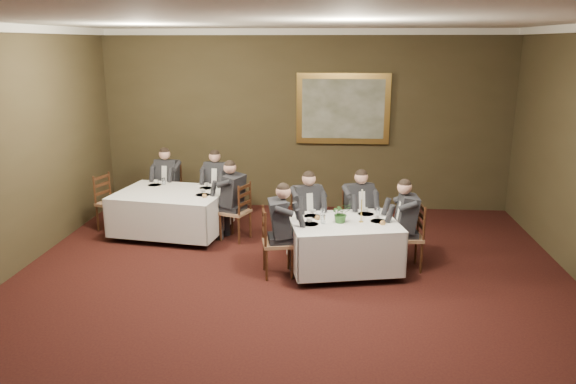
# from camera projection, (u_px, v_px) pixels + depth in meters

# --- Properties ---
(ground) EXTENTS (10.00, 10.00, 0.00)m
(ground) POSITION_uv_depth(u_px,v_px,m) (283.00, 324.00, 6.67)
(ground) COLOR black
(ground) RESTS_ON ground
(ceiling) EXTENTS (8.00, 10.00, 0.10)m
(ceiling) POSITION_uv_depth(u_px,v_px,m) (282.00, 17.00, 5.77)
(ceiling) COLOR silver
(ceiling) RESTS_ON back_wall
(back_wall) EXTENTS (8.00, 0.10, 3.50)m
(back_wall) POSITION_uv_depth(u_px,v_px,m) (305.00, 121.00, 11.03)
(back_wall) COLOR #382F1C
(back_wall) RESTS_ON ground
(crown_molding) EXTENTS (8.00, 10.00, 0.12)m
(crown_molding) POSITION_uv_depth(u_px,v_px,m) (282.00, 23.00, 5.78)
(crown_molding) COLOR white
(crown_molding) RESTS_ON back_wall
(table_main) EXTENTS (1.75, 1.47, 0.67)m
(table_main) POSITION_uv_depth(u_px,v_px,m) (343.00, 242.00, 8.11)
(table_main) COLOR black
(table_main) RESTS_ON ground
(table_second) EXTENTS (2.02, 1.65, 0.67)m
(table_second) POSITION_uv_depth(u_px,v_px,m) (172.00, 209.00, 9.70)
(table_second) COLOR black
(table_second) RESTS_ON ground
(chair_main_backleft) EXTENTS (0.56, 0.54, 1.00)m
(chair_main_backleft) POSITION_uv_depth(u_px,v_px,m) (307.00, 236.00, 8.85)
(chair_main_backleft) COLOR #8B6447
(chair_main_backleft) RESTS_ON ground
(diner_main_backleft) EXTENTS (0.54, 0.59, 1.35)m
(diner_main_backleft) POSITION_uv_depth(u_px,v_px,m) (307.00, 223.00, 8.78)
(diner_main_backleft) COLOR black
(diner_main_backleft) RESTS_ON chair_main_backleft
(chair_main_backright) EXTENTS (0.55, 0.54, 1.00)m
(chair_main_backright) POSITION_uv_depth(u_px,v_px,m) (357.00, 234.00, 8.96)
(chair_main_backright) COLOR #8B6447
(chair_main_backright) RESTS_ON ground
(diner_main_backright) EXTENTS (0.53, 0.58, 1.35)m
(diner_main_backright) POSITION_uv_depth(u_px,v_px,m) (358.00, 221.00, 8.89)
(diner_main_backright) COLOR black
(diner_main_backright) RESTS_ON chair_main_backright
(chair_main_endleft) EXTENTS (0.50, 0.52, 1.00)m
(chair_main_endleft) POSITION_uv_depth(u_px,v_px,m) (277.00, 256.00, 8.03)
(chair_main_endleft) COLOR #8B6447
(chair_main_endleft) RESTS_ON ground
(diner_main_endleft) EXTENTS (0.55, 0.49, 1.35)m
(diner_main_endleft) POSITION_uv_depth(u_px,v_px,m) (278.00, 241.00, 7.97)
(diner_main_endleft) COLOR black
(diner_main_endleft) RESTS_ON chair_main_endleft
(chair_main_endright) EXTENTS (0.45, 0.47, 1.00)m
(chair_main_endright) POSITION_uv_depth(u_px,v_px,m) (407.00, 250.00, 8.27)
(chair_main_endright) COLOR #8B6447
(chair_main_endright) RESTS_ON ground
(diner_main_endright) EXTENTS (0.51, 0.44, 1.35)m
(diner_main_endright) POSITION_uv_depth(u_px,v_px,m) (407.00, 235.00, 8.21)
(diner_main_endright) COLOR black
(diner_main_endright) RESTS_ON chair_main_endright
(chair_sec_backleft) EXTENTS (0.49, 0.47, 1.00)m
(chair_sec_backleft) POSITION_uv_depth(u_px,v_px,m) (169.00, 202.00, 10.74)
(chair_sec_backleft) COLOR #8B6447
(chair_sec_backleft) RESTS_ON ground
(diner_sec_backleft) EXTENTS (0.46, 0.53, 1.35)m
(diner_sec_backleft) POSITION_uv_depth(u_px,v_px,m) (168.00, 191.00, 10.67)
(diner_sec_backleft) COLOR black
(diner_sec_backleft) RESTS_ON chair_sec_backleft
(chair_sec_backright) EXTENTS (0.49, 0.47, 1.00)m
(chair_sec_backright) POSITION_uv_depth(u_px,v_px,m) (218.00, 205.00, 10.52)
(chair_sec_backright) COLOR #8B6447
(chair_sec_backright) RESTS_ON ground
(diner_sec_backright) EXTENTS (0.46, 0.53, 1.35)m
(diner_sec_backright) POSITION_uv_depth(u_px,v_px,m) (217.00, 194.00, 10.45)
(diner_sec_backright) COLOR black
(diner_sec_backright) RESTS_ON chair_sec_backright
(chair_sec_endright) EXTENTS (0.55, 0.56, 1.00)m
(chair_sec_endright) POSITION_uv_depth(u_px,v_px,m) (236.00, 223.00, 9.49)
(chair_sec_endright) COLOR #8B6447
(chair_sec_endright) RESTS_ON ground
(diner_sec_endright) EXTENTS (0.59, 0.55, 1.35)m
(diner_sec_endright) POSITION_uv_depth(u_px,v_px,m) (235.00, 210.00, 9.43)
(diner_sec_endright) COLOR black
(diner_sec_endright) RESTS_ON chair_sec_endright
(chair_sec_endleft) EXTENTS (0.55, 0.56, 1.00)m
(chair_sec_endleft) POSITION_uv_depth(u_px,v_px,m) (112.00, 214.00, 10.00)
(chair_sec_endleft) COLOR #8B6447
(chair_sec_endleft) RESTS_ON ground
(centerpiece) EXTENTS (0.34, 0.32, 0.30)m
(centerpiece) POSITION_uv_depth(u_px,v_px,m) (341.00, 212.00, 7.96)
(centerpiece) COLOR #2D5926
(centerpiece) RESTS_ON table_main
(candlestick) EXTENTS (0.07, 0.07, 0.49)m
(candlestick) POSITION_uv_depth(u_px,v_px,m) (361.00, 210.00, 7.97)
(candlestick) COLOR gold
(candlestick) RESTS_ON table_main
(place_setting_table_main) EXTENTS (0.33, 0.31, 0.14)m
(place_setting_table_main) POSITION_uv_depth(u_px,v_px,m) (316.00, 214.00, 8.30)
(place_setting_table_main) COLOR white
(place_setting_table_main) RESTS_ON table_main
(place_setting_table_second) EXTENTS (0.33, 0.31, 0.14)m
(place_setting_table_second) POSITION_uv_depth(u_px,v_px,m) (158.00, 183.00, 10.11)
(place_setting_table_second) COLOR white
(place_setting_table_second) RESTS_ON table_second
(painting) EXTENTS (1.80, 0.09, 1.36)m
(painting) POSITION_uv_depth(u_px,v_px,m) (343.00, 109.00, 10.85)
(painting) COLOR #BC9345
(painting) RESTS_ON back_wall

